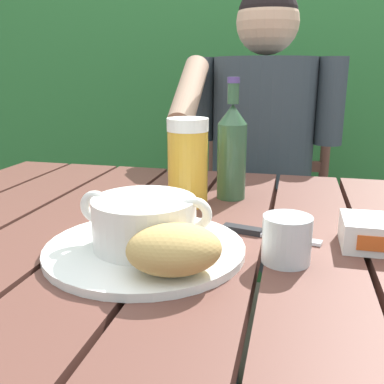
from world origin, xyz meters
The scene contains 12 objects.
dining_table centered at (0.00, 0.00, 0.66)m, with size 1.34×0.98×0.75m.
hedge_backdrop centered at (-0.06, 1.64, 0.78)m, with size 3.69×0.76×1.97m.
chair_near_diner centered at (0.01, 0.93, 0.49)m, with size 0.47×0.43×1.00m.
person_eating centered at (0.01, 0.73, 0.74)m, with size 0.48×0.47×1.26m.
serving_plate centered at (-0.10, -0.07, 0.75)m, with size 0.30×0.30×0.01m.
soup_bowl centered at (-0.10, -0.07, 0.80)m, with size 0.20×0.15×0.08m.
bread_roll centered at (-0.03, -0.15, 0.79)m, with size 0.15×0.13×0.06m.
beer_glass centered at (-0.09, 0.18, 0.83)m, with size 0.08×0.08×0.17m.
beer_bottle centered at (-0.01, 0.25, 0.85)m, with size 0.06×0.06×0.25m.
water_glass_small centered at (0.11, -0.06, 0.78)m, with size 0.07×0.07×0.07m.
butter_tub centered at (0.25, 0.03, 0.77)m, with size 0.12×0.09×0.05m.
table_knife centered at (0.07, 0.04, 0.75)m, with size 0.16×0.05×0.01m.
Camera 1 is at (0.11, -0.65, 1.01)m, focal length 40.90 mm.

